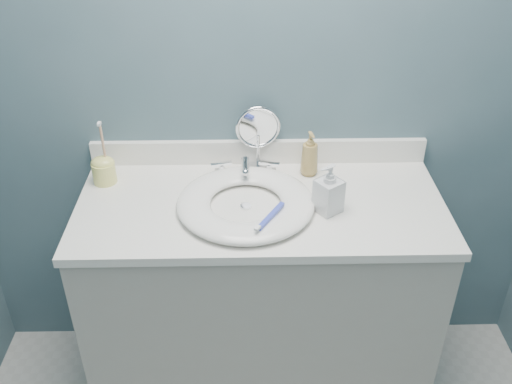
{
  "coord_description": "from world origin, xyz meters",
  "views": [
    {
      "loc": [
        -0.05,
        -0.59,
        1.94
      ],
      "look_at": [
        -0.02,
        0.94,
        0.94
      ],
      "focal_mm": 40.0,
      "sensor_mm": 36.0,
      "label": 1
    }
  ],
  "objects_px": {
    "soap_bottle_amber": "(310,154)",
    "soap_bottle_clear": "(329,188)",
    "makeup_mirror": "(258,134)",
    "toothbrush_holder": "(104,169)"
  },
  "relations": [
    {
      "from": "soap_bottle_amber",
      "to": "soap_bottle_clear",
      "type": "xyz_separation_m",
      "value": [
        0.04,
        -0.23,
        0.0
      ]
    },
    {
      "from": "makeup_mirror",
      "to": "toothbrush_holder",
      "type": "bearing_deg",
      "value": -176.91
    },
    {
      "from": "makeup_mirror",
      "to": "toothbrush_holder",
      "type": "relative_size",
      "value": 1.03
    },
    {
      "from": "soap_bottle_amber",
      "to": "toothbrush_holder",
      "type": "relative_size",
      "value": 0.7
    },
    {
      "from": "soap_bottle_amber",
      "to": "soap_bottle_clear",
      "type": "height_order",
      "value": "soap_bottle_clear"
    },
    {
      "from": "makeup_mirror",
      "to": "soap_bottle_clear",
      "type": "xyz_separation_m",
      "value": [
        0.22,
        -0.29,
        -0.05
      ]
    },
    {
      "from": "toothbrush_holder",
      "to": "soap_bottle_clear",
      "type": "bearing_deg",
      "value": -14.22
    },
    {
      "from": "makeup_mirror",
      "to": "soap_bottle_clear",
      "type": "bearing_deg",
      "value": -60.55
    },
    {
      "from": "soap_bottle_amber",
      "to": "toothbrush_holder",
      "type": "distance_m",
      "value": 0.72
    },
    {
      "from": "makeup_mirror",
      "to": "soap_bottle_amber",
      "type": "height_order",
      "value": "makeup_mirror"
    }
  ]
}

